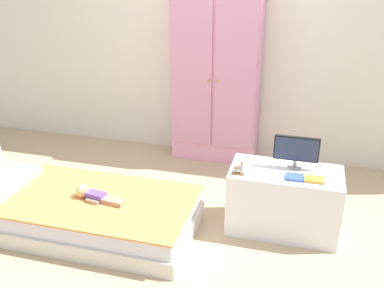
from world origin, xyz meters
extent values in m
cube|color=tan|center=(0.00, 0.00, -0.01)|extent=(10.00, 10.00, 0.02)
cube|color=silver|center=(0.00, 1.57, 1.35)|extent=(6.40, 0.05, 2.70)
cube|color=silver|center=(-0.72, -0.07, 0.06)|extent=(1.71, 0.81, 0.13)
cube|color=silver|center=(-0.72, -0.07, 0.19)|extent=(1.67, 0.77, 0.13)
cube|color=#EA934C|center=(-0.72, -0.07, 0.26)|extent=(1.70, 0.80, 0.02)
cube|color=white|center=(-1.37, -0.07, 0.29)|extent=(0.32, 0.58, 0.05)
cube|color=#6B4CB2|center=(-0.57, -0.09, 0.30)|extent=(0.14, 0.10, 0.06)
cube|color=tan|center=(-0.43, -0.09, 0.28)|extent=(0.16, 0.06, 0.04)
cube|color=tan|center=(-0.43, -0.12, 0.28)|extent=(0.16, 0.06, 0.04)
cube|color=tan|center=(-0.56, -0.03, 0.28)|extent=(0.10, 0.04, 0.03)
cube|color=tan|center=(-0.58, -0.14, 0.28)|extent=(0.10, 0.04, 0.03)
sphere|color=tan|center=(-0.68, -0.07, 0.31)|extent=(0.09, 0.09, 0.09)
sphere|color=#E0C67F|center=(-0.69, -0.07, 0.31)|extent=(0.10, 0.10, 0.10)
cube|color=#E599BC|center=(-0.01, 1.40, 0.84)|extent=(0.82, 0.25, 1.68)
cube|color=#C986A6|center=(-0.22, 1.27, 0.88)|extent=(0.39, 0.02, 1.38)
cube|color=#C986A6|center=(0.19, 1.27, 0.88)|extent=(0.39, 0.02, 1.38)
sphere|color=gold|center=(-0.05, 1.25, 0.84)|extent=(0.02, 0.02, 0.02)
sphere|color=gold|center=(0.03, 1.25, 0.84)|extent=(0.02, 0.02, 0.02)
cube|color=white|center=(0.75, 0.30, 0.24)|extent=(0.80, 0.41, 0.49)
cylinder|color=#99999E|center=(0.80, 0.37, 0.49)|extent=(0.10, 0.10, 0.01)
cylinder|color=#99999E|center=(0.80, 0.37, 0.52)|extent=(0.02, 0.02, 0.05)
cube|color=black|center=(0.80, 0.37, 0.64)|extent=(0.32, 0.02, 0.18)
cube|color=#28334C|center=(0.80, 0.36, 0.64)|extent=(0.30, 0.01, 0.16)
cube|color=#8E6642|center=(0.42, 0.18, 0.49)|extent=(0.09, 0.01, 0.01)
cube|color=#8E6642|center=(0.42, 0.15, 0.49)|extent=(0.09, 0.01, 0.01)
cube|color=tan|center=(0.42, 0.16, 0.54)|extent=(0.06, 0.03, 0.03)
cylinder|color=tan|center=(0.44, 0.17, 0.51)|extent=(0.01, 0.01, 0.02)
cylinder|color=tan|center=(0.44, 0.15, 0.51)|extent=(0.01, 0.01, 0.02)
cylinder|color=tan|center=(0.40, 0.17, 0.51)|extent=(0.01, 0.01, 0.02)
cylinder|color=tan|center=(0.40, 0.15, 0.51)|extent=(0.01, 0.01, 0.02)
cylinder|color=tan|center=(0.45, 0.16, 0.56)|extent=(0.02, 0.02, 0.02)
sphere|color=tan|center=(0.45, 0.16, 0.58)|extent=(0.03, 0.03, 0.03)
cube|color=blue|center=(0.81, 0.20, 0.50)|extent=(0.12, 0.10, 0.02)
cube|color=orange|center=(0.94, 0.20, 0.50)|extent=(0.14, 0.10, 0.02)
camera|label=1|loc=(0.82, -2.56, 1.92)|focal=40.79mm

